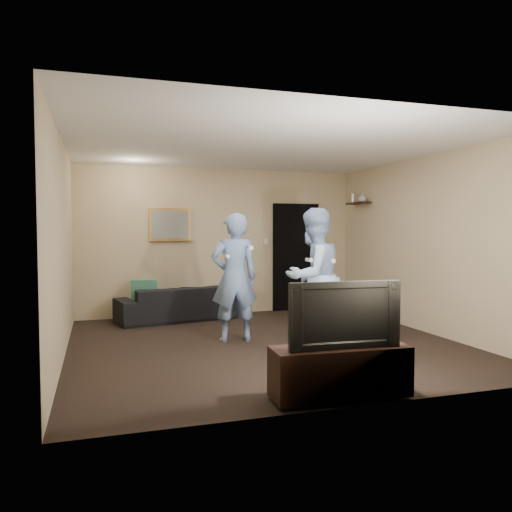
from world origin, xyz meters
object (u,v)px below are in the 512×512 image
object	(u,v)px
television	(341,313)
wii_player_right	(313,277)
wii_player_left	(234,277)
sofa	(176,303)
tv_console	(340,371)

from	to	relation	value
television	wii_player_right	world-z (taller)	wii_player_right
wii_player_left	sofa	bearing A→B (deg)	105.65
wii_player_left	wii_player_right	xyz separation A→B (m)	(0.92, -0.55, 0.03)
sofa	tv_console	distance (m)	4.43
sofa	wii_player_right	distance (m)	2.84
sofa	television	world-z (taller)	television
sofa	wii_player_left	world-z (taller)	wii_player_left
tv_console	wii_player_left	distance (m)	2.62
television	wii_player_right	distance (m)	2.08
wii_player_left	wii_player_right	distance (m)	1.07
tv_console	wii_player_right	world-z (taller)	wii_player_right
television	wii_player_right	bearing A→B (deg)	75.72
sofa	wii_player_right	world-z (taller)	wii_player_right
television	wii_player_left	xyz separation A→B (m)	(-0.29, 2.53, 0.10)
tv_console	wii_player_right	xyz separation A→B (m)	(0.62, 1.98, 0.65)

